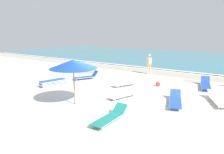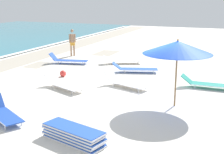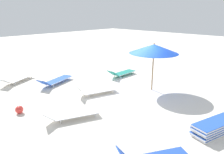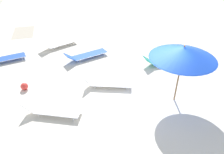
% 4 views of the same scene
% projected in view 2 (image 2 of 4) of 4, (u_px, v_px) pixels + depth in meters
% --- Properties ---
extents(ground_plane, '(60.00, 60.00, 0.16)m').
position_uv_depth(ground_plane, '(147.00, 99.00, 12.22)').
color(ground_plane, silver).
extents(beach_umbrella, '(2.42, 2.42, 2.42)m').
position_uv_depth(beach_umbrella, '(177.00, 48.00, 10.71)').
color(beach_umbrella, olive).
rests_on(beach_umbrella, ground_plane).
extents(lounger_stack, '(1.09, 1.99, 0.41)m').
position_uv_depth(lounger_stack, '(73.00, 134.00, 8.41)').
color(lounger_stack, blue).
rests_on(lounger_stack, ground_plane).
extents(sun_lounger_under_umbrella, '(1.49, 2.29, 0.47)m').
position_uv_depth(sun_lounger_under_umbrella, '(122.00, 60.00, 18.34)').
color(sun_lounger_under_umbrella, white).
rests_on(sun_lounger_under_umbrella, ground_plane).
extents(sun_lounger_beside_umbrella, '(1.37, 2.19, 0.52)m').
position_uv_depth(sun_lounger_beside_umbrella, '(64.00, 84.00, 13.25)').
color(sun_lounger_beside_umbrella, white).
rests_on(sun_lounger_beside_umbrella, ground_plane).
extents(sun_lounger_near_water_left, '(1.49, 2.01, 0.62)m').
position_uv_depth(sun_lounger_near_water_left, '(3.00, 113.00, 9.95)').
color(sun_lounger_near_water_left, blue).
rests_on(sun_lounger_near_water_left, ground_plane).
extents(sun_lounger_near_water_right, '(1.10, 2.32, 0.61)m').
position_uv_depth(sun_lounger_near_water_right, '(68.00, 60.00, 18.35)').
color(sun_lounger_near_water_right, blue).
rests_on(sun_lounger_near_water_right, ground_plane).
extents(sun_lounger_mid_beach_solo, '(1.31, 2.41, 0.51)m').
position_uv_depth(sun_lounger_mid_beach_solo, '(135.00, 68.00, 16.19)').
color(sun_lounger_mid_beach_solo, blue).
rests_on(sun_lounger_mid_beach_solo, ground_plane).
extents(sun_lounger_mid_beach_pair_a, '(0.64, 2.11, 0.51)m').
position_uv_depth(sun_lounger_mid_beach_pair_a, '(206.00, 83.00, 13.39)').
color(sun_lounger_mid_beach_pair_a, '#1E8475').
rests_on(sun_lounger_mid_beach_pair_a, ground_plane).
extents(sun_lounger_mid_beach_pair_b, '(1.22, 2.17, 0.63)m').
position_uv_depth(sun_lounger_mid_beach_pair_b, '(125.00, 82.00, 13.51)').
color(sun_lounger_mid_beach_pair_b, white).
rests_on(sun_lounger_mid_beach_pair_b, ground_plane).
extents(beachgoer_wading_adult, '(0.33, 0.36, 1.76)m').
position_uv_depth(beachgoer_wading_adult, '(72.00, 41.00, 20.61)').
color(beachgoer_wading_adult, '#A37A5B').
rests_on(beachgoer_wading_adult, ground_plane).
extents(beach_ball, '(0.31, 0.31, 0.31)m').
position_uv_depth(beach_ball, '(63.00, 73.00, 15.34)').
color(beach_ball, red).
rests_on(beach_ball, ground_plane).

